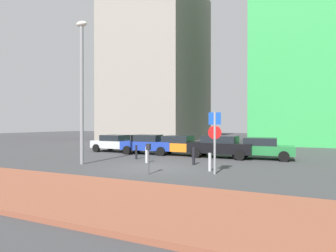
% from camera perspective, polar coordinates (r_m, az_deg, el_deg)
% --- Properties ---
extents(ground_plane, '(120.00, 120.00, 0.00)m').
position_cam_1_polar(ground_plane, '(14.43, -3.41, -8.60)').
color(ground_plane, '#38383A').
extents(sidewalk_brick, '(40.00, 4.37, 0.14)m').
position_cam_1_polar(sidewalk_brick, '(9.66, -20.46, -12.70)').
color(sidewalk_brick, brown).
rests_on(sidewalk_brick, ground).
extents(parked_car_silver, '(4.30, 2.19, 1.37)m').
position_cam_1_polar(parked_car_silver, '(22.92, -10.51, -3.47)').
color(parked_car_silver, '#B7BABF').
rests_on(parked_car_silver, ground).
extents(parked_car_blue, '(4.10, 2.15, 1.45)m').
position_cam_1_polar(parked_car_blue, '(20.95, -4.14, -3.71)').
color(parked_car_blue, '#1E389E').
rests_on(parked_car_blue, ground).
extents(parked_car_orange, '(4.18, 2.09, 1.42)m').
position_cam_1_polar(parked_car_orange, '(20.07, 2.59, -3.95)').
color(parked_car_orange, orange).
rests_on(parked_car_orange, ground).
extents(parked_car_black, '(4.35, 2.07, 1.48)m').
position_cam_1_polar(parked_car_black, '(18.93, 10.80, -4.09)').
color(parked_car_black, black).
rests_on(parked_car_black, ground).
extents(parked_car_green, '(4.08, 2.05, 1.38)m').
position_cam_1_polar(parked_car_green, '(18.81, 18.61, -4.30)').
color(parked_car_green, '#237238').
rests_on(parked_car_green, ground).
extents(parking_sign_post, '(0.59, 0.16, 2.81)m').
position_cam_1_polar(parking_sign_post, '(12.57, 9.64, -1.84)').
color(parking_sign_post, gray).
rests_on(parking_sign_post, ground).
extents(parking_meter, '(0.18, 0.14, 1.38)m').
position_cam_1_polar(parking_meter, '(12.42, -4.08, -5.89)').
color(parking_meter, '#4C4C51').
rests_on(parking_meter, ground).
extents(street_lamp, '(0.70, 0.36, 8.04)m').
position_cam_1_polar(street_lamp, '(16.43, -17.41, 8.79)').
color(street_lamp, gray).
rests_on(street_lamp, ground).
extents(traffic_bollard_near, '(0.15, 0.15, 0.91)m').
position_cam_1_polar(traffic_bollard_near, '(16.19, -4.45, -5.99)').
color(traffic_bollard_near, '#B7B7BC').
rests_on(traffic_bollard_near, ground).
extents(traffic_bollard_mid, '(0.14, 0.14, 0.90)m').
position_cam_1_polar(traffic_bollard_mid, '(17.95, -6.58, -5.39)').
color(traffic_bollard_mid, black).
rests_on(traffic_bollard_mid, ground).
extents(traffic_bollard_far, '(0.17, 0.17, 0.97)m').
position_cam_1_polar(traffic_bollard_far, '(15.42, 5.34, -6.20)').
color(traffic_bollard_far, black).
rests_on(traffic_bollard_far, ground).
extents(traffic_bollard_edge, '(0.15, 0.15, 0.87)m').
position_cam_1_polar(traffic_bollard_edge, '(13.45, 8.64, -7.39)').
color(traffic_bollard_edge, '#B7B7BC').
rests_on(traffic_bollard_edge, ground).
extents(building_colorful_midrise, '(17.67, 13.42, 26.27)m').
position_cam_1_polar(building_colorful_midrise, '(38.41, 31.42, 16.77)').
color(building_colorful_midrise, green).
rests_on(building_colorful_midrise, ground).
extents(building_under_construction, '(11.82, 15.18, 22.54)m').
position_cam_1_polar(building_under_construction, '(42.34, -1.91, 12.66)').
color(building_under_construction, gray).
rests_on(building_under_construction, ground).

